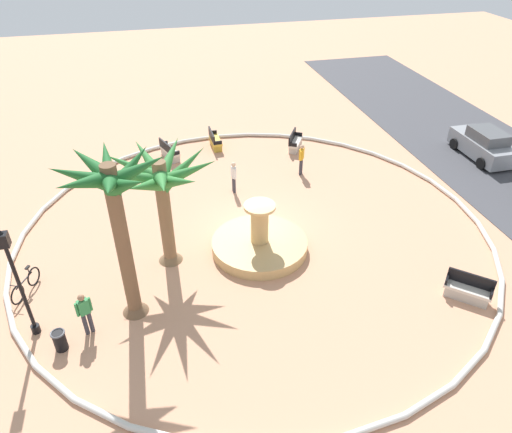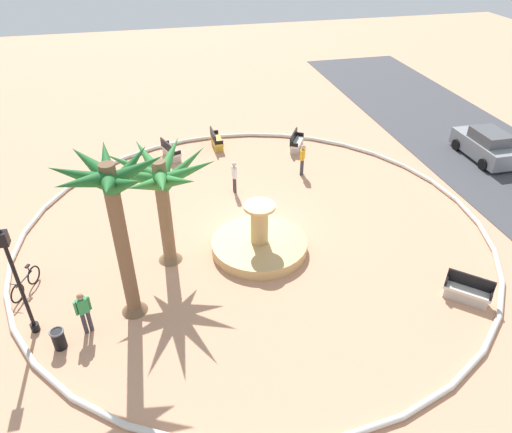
{
  "view_description": "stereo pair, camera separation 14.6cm",
  "coord_description": "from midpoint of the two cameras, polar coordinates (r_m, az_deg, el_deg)",
  "views": [
    {
      "loc": [
        16.25,
        -3.92,
        11.95
      ],
      "look_at": [
        0.41,
        -0.04,
        1.0
      ],
      "focal_mm": 33.22,
      "sensor_mm": 36.0,
      "label": 1
    },
    {
      "loc": [
        16.29,
        -3.78,
        11.95
      ],
      "look_at": [
        0.41,
        -0.04,
        1.0
      ],
      "focal_mm": 33.22,
      "sensor_mm": 36.0,
      "label": 2
    }
  ],
  "objects": [
    {
      "name": "plaza_curb",
      "position": [
        20.49,
        0.04,
        -1.46
      ],
      "size": [
        19.93,
        19.93,
        0.2
      ],
      "primitive_type": "torus",
      "color": "silver",
      "rests_on": "ground"
    },
    {
      "name": "person_cyclist_helmet",
      "position": [
        16.48,
        -19.77,
        -10.63
      ],
      "size": [
        0.32,
        0.49,
        1.66
      ],
      "color": "#33333D",
      "rests_on": "ground"
    },
    {
      "name": "bench_west",
      "position": [
        18.62,
        24.28,
        -8.34
      ],
      "size": [
        1.46,
        1.51,
        1.0
      ],
      "color": "beige",
      "rests_on": "ground"
    },
    {
      "name": "fountain",
      "position": [
        19.28,
        0.62,
        -3.27
      ],
      "size": [
        3.9,
        3.9,
        2.16
      ],
      "color": "tan",
      "rests_on": "ground"
    },
    {
      "name": "palm_tree_by_curb",
      "position": [
        17.28,
        -11.14,
        3.97
      ],
      "size": [
        4.28,
        4.25,
        4.64
      ],
      "color": "brown",
      "rests_on": "ground"
    },
    {
      "name": "ground_plane",
      "position": [
        20.55,
        0.04,
        -1.69
      ],
      "size": [
        80.0,
        80.0,
        0.0
      ],
      "primitive_type": "plane",
      "color": "tan"
    },
    {
      "name": "person_pedestrian_stroll",
      "position": [
        22.88,
        -2.44,
        4.95
      ],
      "size": [
        0.53,
        0.22,
        1.6
      ],
      "color": "#33333D",
      "rests_on": "ground"
    },
    {
      "name": "bench_north",
      "position": [
        27.46,
        5.03,
        8.74
      ],
      "size": [
        1.64,
        1.23,
        1.0
      ],
      "color": "beige",
      "rests_on": "ground"
    },
    {
      "name": "bicycle_red_frame",
      "position": [
        19.18,
        -25.78,
        -7.27
      ],
      "size": [
        1.59,
        0.77,
        0.94
      ],
      "color": "black",
      "rests_on": "ground"
    },
    {
      "name": "person_cyclist_photo",
      "position": [
        24.53,
        5.78,
        7.01
      ],
      "size": [
        0.46,
        0.35,
        1.67
      ],
      "color": "#33333D",
      "rests_on": "ground"
    },
    {
      "name": "bench_east",
      "position": [
        27.71,
        -4.63,
        9.0
      ],
      "size": [
        1.61,
        0.54,
        1.0
      ],
      "color": "gold",
      "rests_on": "ground"
    },
    {
      "name": "bench_southeast",
      "position": [
        26.75,
        -10.05,
        7.62
      ],
      "size": [
        1.67,
        1.02,
        1.0
      ],
      "color": "beige",
      "rests_on": "ground"
    },
    {
      "name": "palm_tree_near_fountain",
      "position": [
        14.64,
        -16.58,
        1.89
      ],
      "size": [
        3.46,
        3.45,
        6.01
      ],
      "color": "brown",
      "rests_on": "ground"
    },
    {
      "name": "trash_bin",
      "position": [
        16.66,
        -22.44,
        -13.45
      ],
      "size": [
        0.46,
        0.46,
        0.73
      ],
      "color": "black",
      "rests_on": "ground"
    },
    {
      "name": "lamppost",
      "position": [
        16.24,
        -26.75,
        -6.26
      ],
      "size": [
        0.32,
        0.32,
        4.17
      ],
      "color": "black",
      "rests_on": "ground"
    },
    {
      "name": "parked_car_leftmost",
      "position": [
        29.02,
        26.06,
        7.7
      ],
      "size": [
        4.0,
        1.93,
        1.67
      ],
      "color": "gray",
      "rests_on": "ground"
    }
  ]
}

